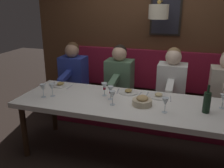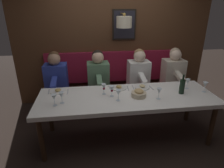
% 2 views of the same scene
% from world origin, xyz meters
% --- Properties ---
extents(ground_plane, '(12.00, 12.00, 0.00)m').
position_xyz_m(ground_plane, '(0.00, 0.00, 0.00)').
color(ground_plane, black).
extents(dining_table, '(0.90, 2.63, 0.74)m').
position_xyz_m(dining_table, '(0.00, 0.00, 0.68)').
color(dining_table, white).
rests_on(dining_table, ground_plane).
extents(banquette_bench, '(0.52, 2.83, 0.45)m').
position_xyz_m(banquette_bench, '(0.89, 0.00, 0.23)').
color(banquette_bench, maroon).
rests_on(banquette_bench, ground_plane).
extents(back_wall_panel, '(0.59, 4.03, 2.90)m').
position_xyz_m(back_wall_panel, '(1.46, -0.00, 1.37)').
color(back_wall_panel, '#51331E').
rests_on(back_wall_panel, ground_plane).
extents(diner_nearest, '(0.60, 0.40, 0.79)m').
position_xyz_m(diner_nearest, '(0.88, -1.11, 0.82)').
color(diner_nearest, beige).
rests_on(diner_nearest, banquette_bench).
extents(diner_near, '(0.60, 0.40, 0.79)m').
position_xyz_m(diner_near, '(0.88, -0.41, 0.82)').
color(diner_near, white).
rests_on(diner_near, banquette_bench).
extents(diner_middle, '(0.60, 0.40, 0.79)m').
position_xyz_m(diner_middle, '(0.88, 0.37, 0.82)').
color(diner_middle, '#567A5B').
rests_on(diner_middle, banquette_bench).
extents(diner_far, '(0.60, 0.40, 0.79)m').
position_xyz_m(diner_far, '(0.88, 1.14, 0.82)').
color(diner_far, '#283893').
rests_on(diner_far, banquette_bench).
extents(place_setting_0, '(0.24, 0.32, 0.05)m').
position_xyz_m(place_setting_0, '(0.28, 0.08, 0.75)').
color(place_setting_0, silver).
rests_on(place_setting_0, dining_table).
extents(place_setting_1, '(0.24, 0.32, 0.05)m').
position_xyz_m(place_setting_1, '(0.26, -0.30, 0.75)').
color(place_setting_1, silver).
rests_on(place_setting_1, dining_table).
extents(place_setting_2, '(0.24, 0.31, 0.05)m').
position_xyz_m(place_setting_2, '(0.28, 1.03, 0.75)').
color(place_setting_2, white).
rests_on(place_setting_2, dining_table).
extents(wine_glass_0, '(0.07, 0.07, 0.16)m').
position_xyz_m(wine_glass_0, '(0.11, 0.34, 0.86)').
color(wine_glass_0, silver).
rests_on(wine_glass_0, dining_table).
extents(wine_glass_1, '(0.07, 0.07, 0.16)m').
position_xyz_m(wine_glass_1, '(0.01, 0.23, 0.86)').
color(wine_glass_1, silver).
rests_on(wine_glass_1, dining_table).
extents(wine_glass_2, '(0.07, 0.07, 0.16)m').
position_xyz_m(wine_glass_2, '(-0.11, 0.93, 0.86)').
color(wine_glass_2, silver).
rests_on(wine_glass_2, dining_table).
extents(wine_glass_3, '(0.07, 0.07, 0.16)m').
position_xyz_m(wine_glass_3, '(-0.16, -0.42, 0.86)').
color(wine_glass_3, silver).
rests_on(wine_glass_3, dining_table).
extents(wine_glass_4, '(0.07, 0.07, 0.16)m').
position_xyz_m(wine_glass_4, '(0.13, -1.00, 0.86)').
color(wine_glass_4, silver).
rests_on(wine_glass_4, dining_table).
extents(wine_glass_5, '(0.07, 0.07, 0.16)m').
position_xyz_m(wine_glass_5, '(-0.02, -1.21, 0.86)').
color(wine_glass_5, silver).
rests_on(wine_glass_5, dining_table).
extents(wine_glass_6, '(0.07, 0.07, 0.16)m').
position_xyz_m(wine_glass_6, '(-0.17, 1.02, 0.86)').
color(wine_glass_6, silver).
rests_on(wine_glass_6, dining_table).
extents(wine_glass_7, '(0.07, 0.07, 0.16)m').
position_xyz_m(wine_glass_7, '(-0.13, 0.16, 0.86)').
color(wine_glass_7, silver).
rests_on(wine_glass_7, dining_table).
extents(wine_bottle, '(0.08, 0.08, 0.30)m').
position_xyz_m(wine_bottle, '(-0.03, -0.83, 0.86)').
color(wine_bottle, black).
rests_on(wine_bottle, dining_table).
extents(bread_bowl, '(0.22, 0.22, 0.12)m').
position_xyz_m(bread_bowl, '(-0.05, -0.16, 0.79)').
color(bread_bowl, beige).
rests_on(bread_bowl, dining_table).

